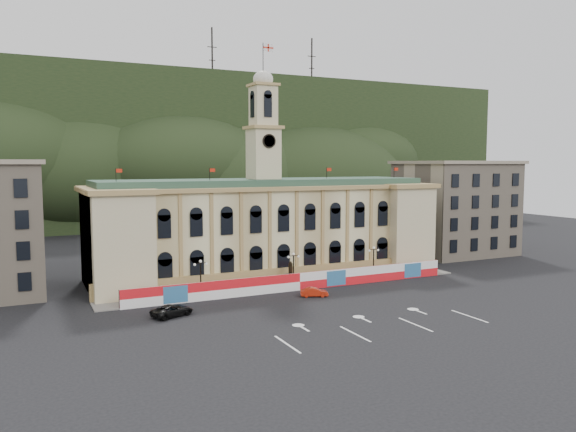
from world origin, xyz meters
name	(u,v)px	position (x,y,z in m)	size (l,w,h in m)	color
ground	(356,316)	(0.00, 0.00, 0.00)	(260.00, 260.00, 0.00)	black
lane_markings	(381,327)	(0.00, -5.00, 0.00)	(26.00, 10.00, 0.02)	white
hill_ridge	(145,159)	(0.03, 121.99, 19.48)	(230.00, 80.00, 64.00)	black
city_hall	(265,227)	(0.00, 27.63, 7.85)	(56.20, 17.60, 37.10)	beige
side_building_right	(455,207)	(43.00, 30.93, 9.33)	(21.00, 17.00, 18.60)	tan
hoarding_fence	(300,281)	(0.06, 15.07, 1.25)	(50.00, 0.44, 2.50)	red
pavement	(291,286)	(0.00, 17.75, 0.08)	(56.00, 5.50, 0.16)	slate
statue	(290,278)	(0.00, 18.00, 1.19)	(1.40, 1.40, 3.72)	#595651
lamp_left	(201,275)	(-14.00, 17.00, 3.07)	(1.96, 0.44, 5.15)	black
lamp_center	(293,267)	(0.00, 17.00, 3.07)	(1.96, 0.44, 5.15)	black
lamp_right	(374,260)	(14.00, 17.00, 3.07)	(1.96, 0.44, 5.15)	black
red_sedan	(314,292)	(0.07, 10.71, 0.62)	(3.97, 2.62, 1.24)	red
black_suv	(172,310)	(-19.86, 9.26, 0.72)	(5.66, 4.05, 1.43)	black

